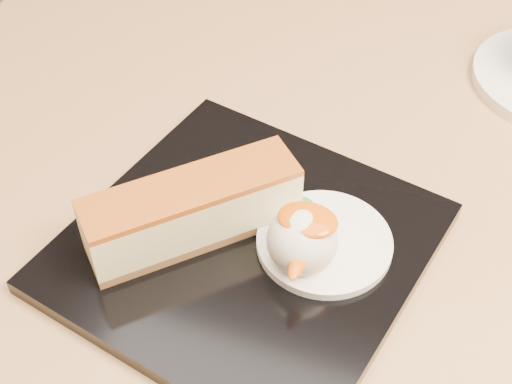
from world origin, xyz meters
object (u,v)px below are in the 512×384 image
at_px(table, 338,326).
at_px(cheesecake, 192,210).
at_px(ice_cream_scoop, 302,240).
at_px(dessert_plate, 246,247).

bearing_deg(table, cheesecake, -142.36).
bearing_deg(table, ice_cream_scoop, -104.96).
bearing_deg(ice_cream_scoop, cheesecake, 180.00).
distance_m(dessert_plate, ice_cream_scoop, 0.05).
height_order(table, dessert_plate, dessert_plate).
height_order(table, cheesecake, cheesecake).
relative_size(dessert_plate, ice_cream_scoop, 4.84).
relative_size(cheesecake, ice_cream_scoop, 2.82).
bearing_deg(cheesecake, table, -7.62).
xyz_separation_m(table, cheesecake, (-0.09, -0.07, 0.19)).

